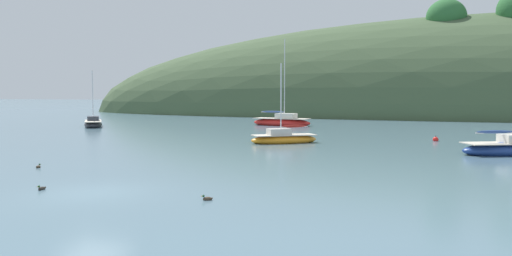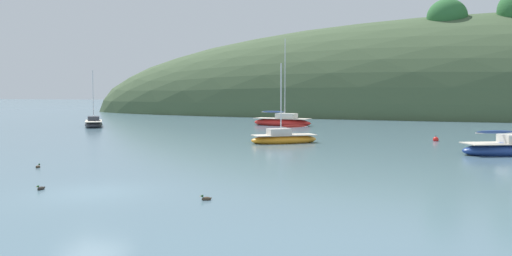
# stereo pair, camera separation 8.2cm
# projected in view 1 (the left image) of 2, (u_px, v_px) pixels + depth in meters

# --- Properties ---
(ground_plane) EXTENTS (400.00, 400.00, 0.00)m
(ground_plane) POSITION_uv_depth(u_px,v_px,m) (93.00, 192.00, 20.67)
(ground_plane) COLOR slate
(sailboat_navy_dinghy) EXTENTS (7.19, 3.26, 10.09)m
(sailboat_navy_dinghy) POSITION_uv_depth(u_px,v_px,m) (282.00, 122.00, 61.10)
(sailboat_navy_dinghy) COLOR red
(sailboat_navy_dinghy) RESTS_ON ground
(sailboat_white_near) EXTENTS (6.42, 4.50, 8.24)m
(sailboat_white_near) POSITION_uv_depth(u_px,v_px,m) (510.00, 148.00, 33.04)
(sailboat_white_near) COLOR navy
(sailboat_white_near) RESTS_ON ground
(sailboat_cream_ketch) EXTENTS (4.72, 5.63, 6.42)m
(sailboat_cream_ketch) POSITION_uv_depth(u_px,v_px,m) (93.00, 124.00, 58.86)
(sailboat_cream_ketch) COLOR #232328
(sailboat_cream_ketch) RESTS_ON ground
(sailboat_yellow_far) EXTENTS (5.26, 4.47, 6.20)m
(sailboat_yellow_far) POSITION_uv_depth(u_px,v_px,m) (284.00, 139.00, 40.47)
(sailboat_yellow_far) COLOR orange
(sailboat_yellow_far) RESTS_ON ground
(mooring_buoy_inner) EXTENTS (0.44, 0.44, 0.54)m
(mooring_buoy_inner) POSITION_uv_depth(u_px,v_px,m) (436.00, 140.00, 41.99)
(mooring_buoy_inner) COLOR red
(mooring_buoy_inner) RESTS_ON ground
(mooring_buoy_outer) EXTENTS (0.44, 0.44, 0.54)m
(mooring_buoy_outer) POSITION_uv_depth(u_px,v_px,m) (286.00, 131.00, 51.14)
(mooring_buoy_outer) COLOR yellow
(mooring_buoy_outer) RESTS_ON ground
(duck_trailing) EXTENTS (0.22, 0.43, 0.24)m
(duck_trailing) POSITION_uv_depth(u_px,v_px,m) (42.00, 188.00, 21.23)
(duck_trailing) COLOR #2D2823
(duck_trailing) RESTS_ON ground
(duck_lead) EXTENTS (0.26, 0.42, 0.24)m
(duck_lead) POSITION_uv_depth(u_px,v_px,m) (38.00, 167.00, 27.35)
(duck_lead) COLOR #473828
(duck_lead) RESTS_ON ground
(duck_straggler) EXTENTS (0.41, 0.31, 0.24)m
(duck_straggler) POSITION_uv_depth(u_px,v_px,m) (207.00, 199.00, 19.20)
(duck_straggler) COLOR #473828
(duck_straggler) RESTS_ON ground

